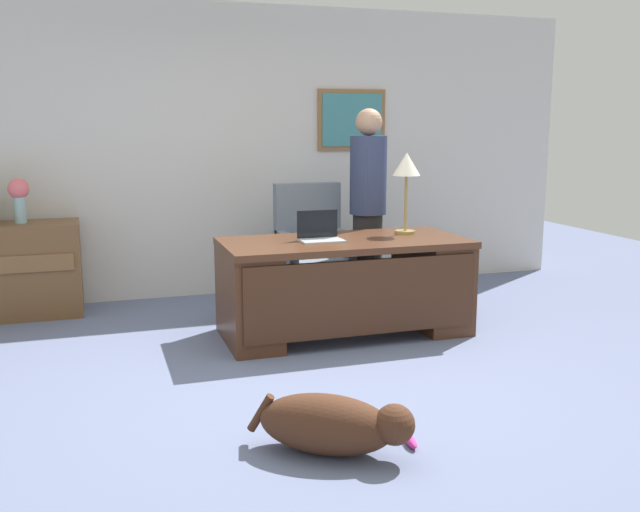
{
  "coord_description": "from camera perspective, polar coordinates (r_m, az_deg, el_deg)",
  "views": [
    {
      "loc": [
        -1.26,
        -4.06,
        1.61
      ],
      "look_at": [
        0.16,
        0.3,
        0.75
      ],
      "focal_mm": 39.58,
      "sensor_mm": 36.0,
      "label": 1
    }
  ],
  "objects": [
    {
      "name": "armchair",
      "position": [
        6.25,
        -0.6,
        0.27
      ],
      "size": [
        0.6,
        0.59,
        1.09
      ],
      "color": "slate",
      "rests_on": "ground_plane"
    },
    {
      "name": "dog_lying",
      "position": [
        3.57,
        1.07,
        -13.44
      ],
      "size": [
        0.75,
        0.63,
        0.3
      ],
      "color": "#472819",
      "rests_on": "ground_plane"
    },
    {
      "name": "desk_lamp",
      "position": [
        5.67,
        7.01,
        6.95
      ],
      "size": [
        0.22,
        0.22,
        0.65
      ],
      "color": "#9E8447",
      "rests_on": "desk"
    },
    {
      "name": "dog_toy_ball",
      "position": [
        3.9,
        -3.36,
        -13.15
      ],
      "size": [
        0.08,
        0.08,
        0.08
      ],
      "primitive_type": "sphere",
      "color": "#D8338C",
      "rests_on": "ground_plane"
    },
    {
      "name": "person_standing",
      "position": [
        6.19,
        3.89,
        4.05
      ],
      "size": [
        0.32,
        0.32,
        1.74
      ],
      "color": "#262323",
      "rests_on": "ground_plane"
    },
    {
      "name": "vase_with_flowers",
      "position": [
        6.36,
        -23.17,
        4.56
      ],
      "size": [
        0.17,
        0.17,
        0.37
      ],
      "color": "#91B6B9",
      "rests_on": "credenza"
    },
    {
      "name": "dog_toy_plush",
      "position": [
        3.74,
        7.28,
        -14.52
      ],
      "size": [
        0.08,
        0.19,
        0.05
      ],
      "primitive_type": "ellipsoid",
      "rotation": [
        0.0,
        0.0,
        4.56
      ],
      "color": "#D8338C",
      "rests_on": "ground_plane"
    },
    {
      "name": "ground_plane",
      "position": [
        4.54,
        -0.74,
        -10.12
      ],
      "size": [
        12.0,
        12.0,
        0.0
      ],
      "primitive_type": "plane",
      "color": "slate"
    },
    {
      "name": "back_wall",
      "position": [
        6.78,
        -7.31,
        8.37
      ],
      "size": [
        7.0,
        0.16,
        2.7
      ],
      "color": "silver",
      "rests_on": "ground_plane"
    },
    {
      "name": "laptop",
      "position": [
        5.32,
        -0.03,
        1.85
      ],
      "size": [
        0.32,
        0.22,
        0.22
      ],
      "color": "#B2B5BA",
      "rests_on": "desk"
    },
    {
      "name": "desk",
      "position": [
        5.43,
        2.06,
        -2.2
      ],
      "size": [
        1.87,
        0.88,
        0.74
      ],
      "color": "#4C2B19",
      "rests_on": "ground_plane"
    }
  ]
}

